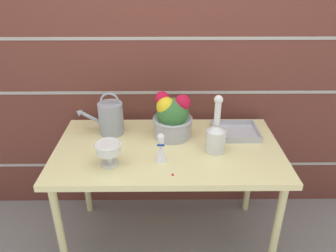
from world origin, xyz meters
TOP-DOWN VIEW (x-y plane):
  - ground_plane at (0.00, 0.00)m, footprint 12.00×12.00m
  - brick_wall at (0.00, 0.45)m, footprint 3.60×0.08m
  - patio_table at (0.00, 0.00)m, footprint 1.32×0.73m
  - watering_can at (-0.36, 0.18)m, footprint 0.30×0.15m
  - crystal_pedestal_bowl at (-0.31, -0.18)m, footprint 0.14×0.14m
  - flower_planter at (0.03, 0.14)m, footprint 0.24×0.24m
  - glass_decanter at (0.27, -0.04)m, footprint 0.11×0.11m
  - figurine_vase at (-0.04, -0.14)m, footprint 0.07×0.07m
  - wire_tray at (0.42, 0.16)m, footprint 0.28×0.24m
  - fallen_petal at (0.02, -0.28)m, footprint 0.01×0.01m

SIDE VIEW (x-z plane):
  - ground_plane at x=0.00m, z-range 0.00..0.00m
  - patio_table at x=0.00m, z-range 0.30..1.04m
  - fallen_petal at x=0.02m, z-range 0.74..0.75m
  - wire_tray at x=0.42m, z-range 0.73..0.77m
  - figurine_vase at x=-0.04m, z-range 0.72..0.89m
  - crystal_pedestal_bowl at x=-0.31m, z-range 0.76..0.89m
  - watering_can at x=-0.36m, z-range 0.71..0.98m
  - glass_decanter at x=0.27m, z-range 0.68..1.02m
  - flower_planter at x=0.03m, z-range 0.73..1.01m
  - brick_wall at x=0.00m, z-range 0.00..2.20m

